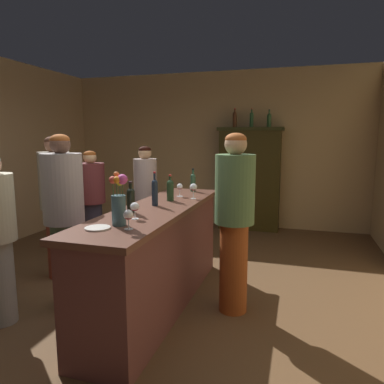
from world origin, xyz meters
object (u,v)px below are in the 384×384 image
(wine_bottle_malbec, at_px, (131,199))
(wine_glass_spare, at_px, (128,216))
(wine_bottle_chardonnay, at_px, (193,181))
(patron_in_navy, at_px, (64,215))
(wine_bottle_merlot, at_px, (170,189))
(bartender, at_px, (234,216))
(cheese_plate, at_px, (98,228))
(patron_in_grey, at_px, (146,197))
(display_bottle_center, at_px, (269,119))
(patron_redhead, at_px, (56,202))
(bar_counter, at_px, (158,257))
(display_cabinet, at_px, (249,177))
(patron_tall, at_px, (92,200))
(display_bottle_midleft, at_px, (252,119))
(wine_bottle_riesling, at_px, (155,191))
(wine_glass_rear, at_px, (135,208))
(display_bottle_left, at_px, (235,119))
(wine_glass_mid, at_px, (193,188))
(flower_arrangement, at_px, (119,201))
(wine_glass_front, at_px, (180,187))

(wine_bottle_malbec, relative_size, wine_glass_spare, 1.92)
(wine_bottle_chardonnay, relative_size, patron_in_navy, 0.17)
(wine_bottle_merlot, xyz_separation_m, bartender, (0.73, -0.23, -0.19))
(wine_bottle_merlot, bearing_deg, cheese_plate, -95.13)
(cheese_plate, relative_size, patron_in_grey, 0.12)
(display_bottle_center, relative_size, patron_redhead, 0.18)
(bar_counter, bearing_deg, wine_bottle_merlot, 88.51)
(wine_bottle_merlot, bearing_deg, patron_redhead, 179.86)
(bar_counter, xyz_separation_m, wine_bottle_malbec, (-0.12, -0.31, 0.63))
(display_cabinet, distance_m, patron_tall, 2.88)
(bar_counter, distance_m, patron_in_grey, 1.52)
(wine_bottle_merlot, bearing_deg, display_cabinet, 81.44)
(display_bottle_midleft, bearing_deg, display_cabinet, -180.00)
(wine_bottle_riesling, distance_m, bartender, 0.81)
(wine_bottle_merlot, bearing_deg, bar_counter, -91.49)
(display_cabinet, relative_size, wine_bottle_malbec, 6.54)
(cheese_plate, bearing_deg, patron_in_navy, 140.40)
(wine_glass_rear, distance_m, bartender, 0.97)
(patron_in_grey, relative_size, bartender, 0.91)
(wine_bottle_merlot, bearing_deg, display_bottle_midleft, 81.24)
(display_bottle_left, relative_size, patron_in_navy, 0.20)
(wine_glass_spare, distance_m, display_bottle_center, 4.26)
(wine_bottle_chardonnay, xyz_separation_m, display_bottle_left, (0.11, 2.23, 0.87))
(wine_glass_mid, relative_size, bartender, 0.10)
(display_bottle_midleft, height_order, patron_in_grey, display_bottle_midleft)
(wine_glass_spare, bearing_deg, patron_in_navy, 149.68)
(wine_glass_mid, relative_size, patron_redhead, 0.10)
(bar_counter, height_order, wine_glass_mid, wine_glass_mid)
(wine_bottle_chardonnay, relative_size, wine_glass_spare, 1.93)
(patron_in_navy, distance_m, patron_tall, 1.51)
(wine_bottle_chardonnay, xyz_separation_m, wine_glass_rear, (-0.03, -1.58, -0.03))
(wine_bottle_malbec, distance_m, flower_arrangement, 0.46)
(wine_bottle_riesling, bearing_deg, wine_glass_spare, -79.36)
(wine_bottle_riesling, bearing_deg, wine_bottle_malbec, -101.08)
(display_bottle_center, height_order, patron_in_grey, display_bottle_center)
(bar_counter, distance_m, wine_bottle_riesling, 0.65)
(display_cabinet, relative_size, cheese_plate, 9.84)
(patron_tall, bearing_deg, wine_glass_spare, -22.34)
(wine_glass_spare, xyz_separation_m, display_bottle_left, (0.04, 4.12, 0.89))
(display_cabinet, bearing_deg, patron_tall, -131.31)
(cheese_plate, bearing_deg, wine_bottle_malbec, 91.48)
(wine_bottle_merlot, bearing_deg, display_bottle_left, 87.04)
(wine_glass_mid, xyz_separation_m, patron_tall, (-1.65, 0.59, -0.32))
(display_cabinet, xyz_separation_m, patron_in_grey, (-1.16, -1.98, -0.10))
(display_bottle_left, relative_size, patron_redhead, 0.20)
(wine_bottle_malbec, xyz_separation_m, patron_tall, (-1.33, 1.44, -0.33))
(wine_glass_front, distance_m, display_bottle_midleft, 2.82)
(wine_bottle_riesling, bearing_deg, display_bottle_center, 75.90)
(display_cabinet, distance_m, patron_in_navy, 3.78)
(display_bottle_midleft, height_order, display_bottle_center, display_bottle_midleft)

